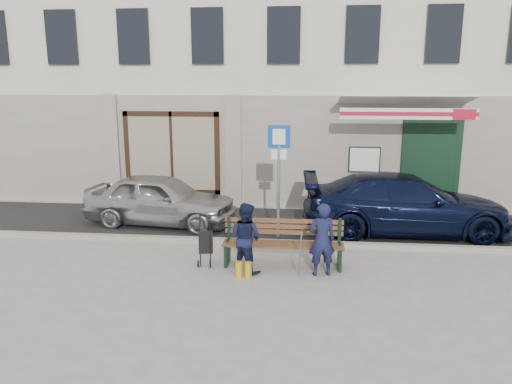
# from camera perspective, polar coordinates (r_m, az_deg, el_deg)

# --- Properties ---
(ground) EXTENTS (80.00, 80.00, 0.00)m
(ground) POSITION_cam_1_polar(r_m,az_deg,el_deg) (9.89, 1.47, -8.93)
(ground) COLOR #9E9991
(ground) RESTS_ON ground
(asphalt_lane) EXTENTS (60.00, 3.20, 0.01)m
(asphalt_lane) POSITION_cam_1_polar(r_m,az_deg,el_deg) (12.81, 2.54, -3.77)
(asphalt_lane) COLOR #282828
(asphalt_lane) RESTS_ON ground
(curb) EXTENTS (60.00, 0.18, 0.12)m
(curb) POSITION_cam_1_polar(r_m,az_deg,el_deg) (11.27, 2.06, -5.82)
(curb) COLOR #9E9384
(curb) RESTS_ON ground
(building) EXTENTS (20.00, 8.27, 10.00)m
(building) POSITION_cam_1_polar(r_m,az_deg,el_deg) (17.67, 3.79, 17.09)
(building) COLOR beige
(building) RESTS_ON ground
(car_silver) EXTENTS (4.01, 2.01, 1.31)m
(car_silver) POSITION_cam_1_polar(r_m,az_deg,el_deg) (12.94, -10.84, -0.83)
(car_silver) COLOR #ACACB0
(car_silver) RESTS_ON ground
(car_navy) EXTENTS (4.98, 2.15, 1.43)m
(car_navy) POSITION_cam_1_polar(r_m,az_deg,el_deg) (12.54, 16.71, -1.32)
(car_navy) COLOR black
(car_navy) RESTS_ON ground
(parking_sign) EXTENTS (0.50, 0.08, 2.67)m
(parking_sign) POSITION_cam_1_polar(r_m,az_deg,el_deg) (11.05, 2.62, 3.07)
(parking_sign) COLOR gray
(parking_sign) RESTS_ON ground
(bench) EXTENTS (2.40, 1.17, 0.98)m
(bench) POSITION_cam_1_polar(r_m,az_deg,el_deg) (9.98, 2.84, -5.93)
(bench) COLOR brown
(bench) RESTS_ON ground
(man) EXTENTS (0.58, 0.45, 1.41)m
(man) POSITION_cam_1_polar(r_m,az_deg,el_deg) (9.51, 7.54, -5.41)
(man) COLOR #15193A
(man) RESTS_ON ground
(woman) EXTENTS (0.84, 0.79, 1.37)m
(woman) POSITION_cam_1_polar(r_m,az_deg,el_deg) (9.61, -1.18, -5.21)
(woman) COLOR #121633
(woman) RESTS_ON ground
(stroller) EXTENTS (0.32, 0.43, 0.99)m
(stroller) POSITION_cam_1_polar(r_m,az_deg,el_deg) (10.11, -5.78, -5.86)
(stroller) COLOR black
(stroller) RESTS_ON ground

